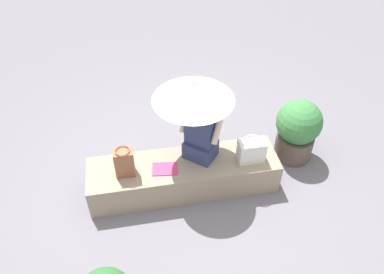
# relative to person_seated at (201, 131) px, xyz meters

# --- Properties ---
(ground_plane) EXTENTS (14.00, 14.00, 0.00)m
(ground_plane) POSITION_rel_person_seated_xyz_m (-0.22, -0.09, -0.79)
(ground_plane) COLOR slate
(stone_bench) EXTENTS (2.21, 0.58, 0.41)m
(stone_bench) POSITION_rel_person_seated_xyz_m (-0.22, -0.09, -0.59)
(stone_bench) COLOR gray
(stone_bench) RESTS_ON ground
(person_seated) EXTENTS (0.49, 0.45, 0.90)m
(person_seated) POSITION_rel_person_seated_xyz_m (0.00, 0.00, 0.00)
(person_seated) COLOR navy
(person_seated) RESTS_ON stone_bench
(parasol) EXTENTS (0.87, 0.87, 1.02)m
(parasol) POSITION_rel_person_seated_xyz_m (-0.08, 0.05, 0.50)
(parasol) COLOR #B7B7BC
(parasol) RESTS_ON stone_bench
(handbag_black) EXTENTS (0.30, 0.22, 0.29)m
(handbag_black) POSITION_rel_person_seated_xyz_m (0.56, -0.17, -0.25)
(handbag_black) COLOR silver
(handbag_black) RESTS_ON stone_bench
(tote_bag_canvas) EXTENTS (0.21, 0.16, 0.36)m
(tote_bag_canvas) POSITION_rel_person_seated_xyz_m (-0.87, -0.13, -0.21)
(tote_bag_canvas) COLOR brown
(tote_bag_canvas) RESTS_ON stone_bench
(magazine) EXTENTS (0.30, 0.23, 0.01)m
(magazine) POSITION_rel_person_seated_xyz_m (-0.44, -0.14, -0.38)
(magazine) COLOR #D83866
(magazine) RESTS_ON stone_bench
(planter_far) EXTENTS (0.57, 0.57, 0.85)m
(planter_far) POSITION_rel_person_seated_xyz_m (1.28, 0.20, -0.35)
(planter_far) COLOR brown
(planter_far) RESTS_ON ground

